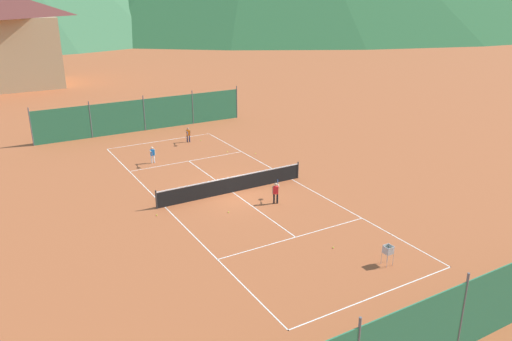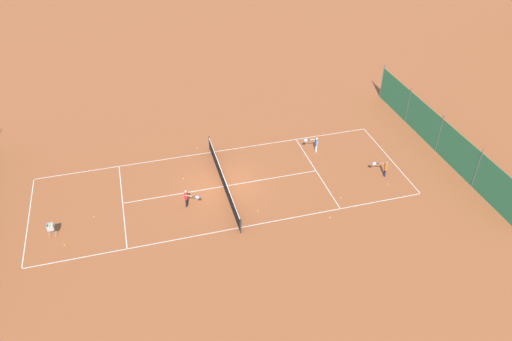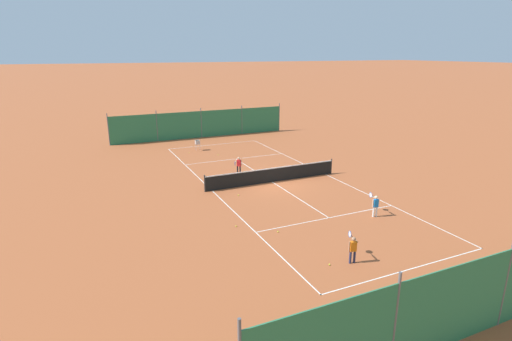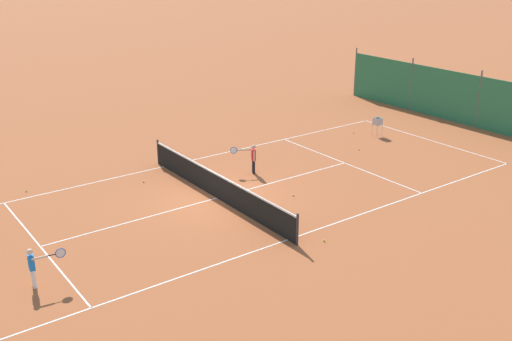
# 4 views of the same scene
# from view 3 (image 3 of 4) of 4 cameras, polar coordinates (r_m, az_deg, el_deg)

# --- Properties ---
(ground_plane) EXTENTS (600.00, 600.00, 0.00)m
(ground_plane) POSITION_cam_3_polar(r_m,az_deg,el_deg) (25.92, 2.35, -1.65)
(ground_plane) COLOR #A8542D
(court_line_markings) EXTENTS (8.25, 23.85, 0.01)m
(court_line_markings) POSITION_cam_3_polar(r_m,az_deg,el_deg) (25.92, 2.35, -1.65)
(court_line_markings) COLOR white
(court_line_markings) RESTS_ON ground
(tennis_net) EXTENTS (9.18, 0.08, 1.06)m
(tennis_net) POSITION_cam_3_polar(r_m,az_deg,el_deg) (25.77, 2.36, -0.60)
(tennis_net) COLOR #2D2D2D
(tennis_net) RESTS_ON ground
(windscreen_fence_far) EXTENTS (17.28, 0.08, 2.90)m
(windscreen_fence_far) POSITION_cam_3_polar(r_m,az_deg,el_deg) (14.57, 31.97, -14.01)
(windscreen_fence_far) COLOR #2D754C
(windscreen_fence_far) RESTS_ON ground
(windscreen_fence_near) EXTENTS (17.28, 0.08, 2.90)m
(windscreen_fence_near) POSITION_cam_3_polar(r_m,az_deg,el_deg) (39.66, -7.82, 6.57)
(windscreen_fence_near) COLOR #2D754C
(windscreen_fence_near) RESTS_ON ground
(player_near_baseline) EXTENTS (0.48, 0.95, 1.14)m
(player_near_baseline) POSITION_cam_3_polar(r_m,az_deg,el_deg) (21.28, 16.67, -4.62)
(player_near_baseline) COLOR white
(player_near_baseline) RESTS_ON ground
(player_far_service) EXTENTS (0.77, 0.87, 1.20)m
(player_far_service) POSITION_cam_3_polar(r_m,az_deg,el_deg) (27.40, -2.51, 0.89)
(player_far_service) COLOR black
(player_far_service) RESTS_ON ground
(player_near_service) EXTENTS (0.57, 0.92, 1.13)m
(player_near_service) POSITION_cam_3_polar(r_m,az_deg,el_deg) (16.58, 13.66, -10.61)
(player_near_service) COLOR #23284C
(player_near_service) RESTS_ON ground
(tennis_ball_service_box) EXTENTS (0.07, 0.07, 0.07)m
(tennis_ball_service_box) POSITION_cam_3_polar(r_m,az_deg,el_deg) (18.91, 3.14, -8.73)
(tennis_ball_service_box) COLOR #CCE033
(tennis_ball_service_box) RESTS_ON ground
(tennis_ball_far_corner) EXTENTS (0.07, 0.07, 0.07)m
(tennis_ball_far_corner) POSITION_cam_3_polar(r_m,az_deg,el_deg) (33.75, -9.56, 2.52)
(tennis_ball_far_corner) COLOR #CCE033
(tennis_ball_far_corner) RESTS_ON ground
(tennis_ball_alley_left) EXTENTS (0.07, 0.07, 0.07)m
(tennis_ball_alley_left) POSITION_cam_3_polar(r_m,az_deg,el_deg) (23.47, -2.53, -3.55)
(tennis_ball_alley_left) COLOR #CCE033
(tennis_ball_alley_left) RESTS_ON ground
(tennis_ball_mid_court) EXTENTS (0.07, 0.07, 0.07)m
(tennis_ball_mid_court) POSITION_cam_3_polar(r_m,az_deg,el_deg) (16.47, 10.46, -13.08)
(tennis_ball_mid_court) COLOR #CCE033
(tennis_ball_mid_court) RESTS_ON ground
(tennis_ball_alley_right) EXTENTS (0.07, 0.07, 0.07)m
(tennis_ball_alley_right) POSITION_cam_3_polar(r_m,az_deg,el_deg) (28.99, 10.20, 0.15)
(tennis_ball_alley_right) COLOR #CCE033
(tennis_ball_alley_right) RESTS_ON ground
(tennis_ball_by_net_left) EXTENTS (0.07, 0.07, 0.07)m
(tennis_ball_by_net_left) POSITION_cam_3_polar(r_m,az_deg,el_deg) (28.57, 2.87, 0.15)
(tennis_ball_by_net_left) COLOR #CCE033
(tennis_ball_by_net_left) RESTS_ON ground
(tennis_ball_by_net_right) EXTENTS (0.07, 0.07, 0.07)m
(tennis_ball_by_net_right) POSITION_cam_3_polar(r_m,az_deg,el_deg) (19.47, -2.85, -7.95)
(tennis_ball_by_net_right) COLOR #CCE033
(tennis_ball_by_net_right) RESTS_ON ground
(tennis_ball_near_corner) EXTENTS (0.07, 0.07, 0.07)m
(tennis_ball_near_corner) POSITION_cam_3_polar(r_m,az_deg,el_deg) (32.79, -5.41, 2.26)
(tennis_ball_near_corner) COLOR #CCE033
(tennis_ball_near_corner) RESTS_ON ground
(ball_hopper) EXTENTS (0.36, 0.36, 0.89)m
(ball_hopper) POSITION_cam_3_polar(r_m,az_deg,el_deg) (34.45, -8.35, 3.93)
(ball_hopper) COLOR #B7B7BC
(ball_hopper) RESTS_ON ground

